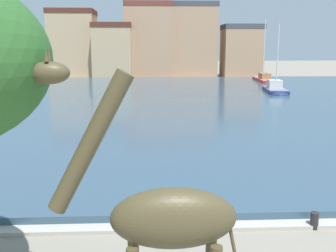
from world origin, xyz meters
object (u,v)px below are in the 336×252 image
(giraffe_statue, at_px, (163,225))
(sailboat_red, at_px, (263,79))
(sailboat_navy, at_px, (276,90))
(mooring_bollard, at_px, (314,221))

(giraffe_statue, bearing_deg, sailboat_red, 72.29)
(sailboat_navy, height_order, mooring_bollard, sailboat_navy)
(giraffe_statue, relative_size, sailboat_red, 0.54)
(mooring_bollard, bearing_deg, giraffe_statue, -132.03)
(sailboat_navy, relative_size, mooring_bollard, 15.17)
(giraffe_statue, distance_m, mooring_bollard, 7.22)
(giraffe_statue, distance_m, sailboat_navy, 39.22)
(giraffe_statue, height_order, sailboat_red, sailboat_red)
(sailboat_navy, bearing_deg, sailboat_red, 78.98)
(sailboat_red, relative_size, mooring_bollard, 19.16)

